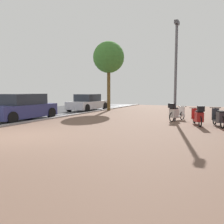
{
  "coord_description": "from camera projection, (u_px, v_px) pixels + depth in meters",
  "views": [
    {
      "loc": [
        6.82,
        -5.9,
        1.67
      ],
      "look_at": [
        3.52,
        0.89,
        0.97
      ],
      "focal_mm": 38.15,
      "sensor_mm": 36.0,
      "label": 1
    }
  ],
  "objects": [
    {
      "name": "ground",
      "position": [
        43.0,
        142.0,
        7.79
      ],
      "size": [
        21.0,
        40.0,
        0.13
      ],
      "color": "#303034"
    },
    {
      "name": "scooter_near",
      "position": [
        198.0,
        116.0,
        11.18
      ],
      "size": [
        0.83,
        1.77,
        0.98
      ],
      "color": "black",
      "rests_on": "ground"
    },
    {
      "name": "scooter_mid",
      "position": [
        219.0,
        118.0,
        10.87
      ],
      "size": [
        0.76,
        1.68,
        0.87
      ],
      "color": "black",
      "rests_on": "ground"
    },
    {
      "name": "scooter_far",
      "position": [
        175.0,
        113.0,
        12.87
      ],
      "size": [
        0.77,
        1.69,
        1.0
      ],
      "color": "black",
      "rests_on": "ground"
    },
    {
      "name": "parked_car_near",
      "position": [
        22.0,
        108.0,
        13.32
      ],
      "size": [
        1.94,
        3.92,
        1.46
      ],
      "color": "navy",
      "rests_on": "ground"
    },
    {
      "name": "parked_car_far",
      "position": [
        88.0,
        103.0,
        19.61
      ],
      "size": [
        1.83,
        3.96,
        1.34
      ],
      "color": "silver",
      "rests_on": "ground"
    },
    {
      "name": "lamp_post",
      "position": [
        176.0,
        66.0,
        12.7
      ],
      "size": [
        0.2,
        0.52,
        5.3
      ],
      "color": "slate",
      "rests_on": "ground"
    },
    {
      "name": "street_tree",
      "position": [
        109.0,
        58.0,
        19.3
      ],
      "size": [
        2.54,
        2.54,
        5.61
      ],
      "color": "brown",
      "rests_on": "ground"
    }
  ]
}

